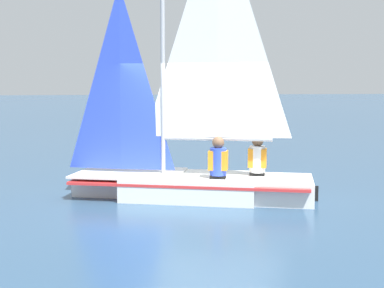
{
  "coord_description": "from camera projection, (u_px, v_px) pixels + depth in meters",
  "views": [
    {
      "loc": [
        -9.61,
        2.42,
        2.06
      ],
      "look_at": [
        0.0,
        0.0,
        1.0
      ],
      "focal_mm": 50.0,
      "sensor_mm": 36.0,
      "label": 1
    }
  ],
  "objects": [
    {
      "name": "sailboat_main",
      "position": [
        192.0,
        158.0,
        9.99
      ],
      "size": [
        3.24,
        4.62,
        5.46
      ],
      "rotation": [
        0.0,
        0.0,
        1.15
      ],
      "color": "white",
      "rests_on": "ground_plane"
    },
    {
      "name": "sailor_helm",
      "position": [
        218.0,
        166.0,
        9.74
      ],
      "size": [
        0.4,
        0.42,
        1.16
      ],
      "rotation": [
        0.0,
        0.0,
        1.15
      ],
      "color": "black",
      "rests_on": "ground_plane"
    },
    {
      "name": "sailor_crew",
      "position": [
        257.0,
        164.0,
        10.07
      ],
      "size": [
        0.4,
        0.42,
        1.16
      ],
      "rotation": [
        0.0,
        0.0,
        1.15
      ],
      "color": "black",
      "rests_on": "ground_plane"
    },
    {
      "name": "ground_plane",
      "position": [
        192.0,
        197.0,
        10.07
      ],
      "size": [
        260.0,
        260.0,
        0.0
      ],
      "primitive_type": "plane",
      "color": "#2D4C6B"
    }
  ]
}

